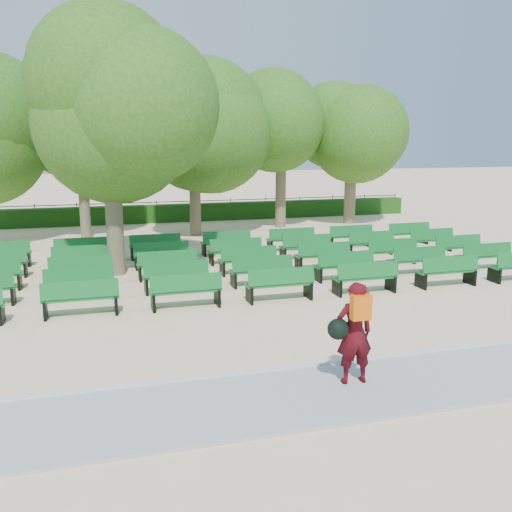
{
  "coord_description": "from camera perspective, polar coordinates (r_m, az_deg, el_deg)",
  "views": [
    {
      "loc": [
        -4.28,
        -15.66,
        4.23
      ],
      "look_at": [
        -0.03,
        -1.0,
        1.1
      ],
      "focal_mm": 40.0,
      "sensor_mm": 36.0,
      "label": 1
    }
  ],
  "objects": [
    {
      "name": "person",
      "position": [
        10.0,
        9.7,
        -7.46
      ],
      "size": [
        0.85,
        0.51,
        1.81
      ],
      "rotation": [
        0.0,
        0.0,
        3.11
      ],
      "color": "#42090F",
      "rests_on": "ground"
    },
    {
      "name": "tree_line",
      "position": [
        26.36,
        -6.61,
        2.28
      ],
      "size": [
        21.8,
        6.8,
        7.04
      ],
      "primitive_type": null,
      "color": "#356A1C",
      "rests_on": "ground"
    },
    {
      "name": "fence",
      "position": [
        30.66,
        -8.0,
        3.55
      ],
      "size": [
        26.0,
        0.1,
        1.02
      ],
      "primitive_type": null,
      "color": "black",
      "rests_on": "ground"
    },
    {
      "name": "curb",
      "position": [
        11.15,
        7.83,
        -10.54
      ],
      "size": [
        30.0,
        0.12,
        0.1
      ],
      "primitive_type": "cube",
      "color": "silver",
      "rests_on": "ground"
    },
    {
      "name": "bench_array",
      "position": [
        18.33,
        -0.86,
        -1.46
      ],
      "size": [
        1.86,
        0.72,
        1.15
      ],
      "rotation": [
        0.0,
        0.0,
        -0.08
      ],
      "color": "#126A27",
      "rests_on": "ground"
    },
    {
      "name": "hedge",
      "position": [
        30.21,
        -7.91,
        4.29
      ],
      "size": [
        26.0,
        0.7,
        0.9
      ],
      "primitive_type": "cube",
      "color": "#1B4B13",
      "rests_on": "ground"
    },
    {
      "name": "tree_among",
      "position": [
        18.32,
        -14.51,
        14.13
      ],
      "size": [
        5.67,
        5.67,
        7.73
      ],
      "color": "brown",
      "rests_on": "ground"
    },
    {
      "name": "paving",
      "position": [
        10.21,
        10.5,
        -12.91
      ],
      "size": [
        30.0,
        2.2,
        0.06
      ],
      "primitive_type": "cube",
      "color": "#AAA9A5",
      "rests_on": "ground"
    },
    {
      "name": "ground",
      "position": [
        16.78,
        -0.85,
        -3.02
      ],
      "size": [
        120.0,
        120.0,
        0.0
      ],
      "primitive_type": "plane",
      "color": "beige"
    }
  ]
}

